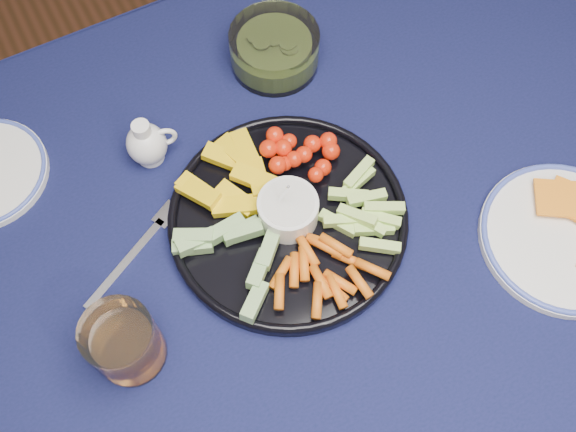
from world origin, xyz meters
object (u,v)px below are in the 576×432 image
dining_table (341,279)px  cheese_plate (565,236)px  creamer_pitcher (147,144)px  pickle_bowl (275,50)px  juice_tumbler (126,344)px  crudite_platter (287,217)px

dining_table → cheese_plate: (0.26, -0.12, 0.10)m
creamer_pitcher → pickle_bowl: 0.24m
cheese_plate → juice_tumbler: bearing=167.2°
pickle_bowl → juice_tumbler: size_ratio=1.35×
cheese_plate → pickle_bowl: bearing=114.0°
creamer_pitcher → pickle_bowl: (0.23, 0.07, -0.01)m
crudite_platter → juice_tumbler: crudite_platter is taller
crudite_platter → creamer_pitcher: crudite_platter is taller
dining_table → pickle_bowl: size_ratio=12.43×
pickle_bowl → cheese_plate: 0.49m
cheese_plate → juice_tumbler: juice_tumbler is taller
creamer_pitcher → cheese_plate: creamer_pitcher is taller
dining_table → cheese_plate: bearing=-23.6°
pickle_bowl → juice_tumbler: juice_tumbler is taller
creamer_pitcher → pickle_bowl: size_ratio=0.58×
pickle_bowl → juice_tumbler: 0.48m
crudite_platter → pickle_bowl: (0.11, 0.25, 0.01)m
dining_table → crudite_platter: 0.14m
creamer_pitcher → dining_table: bearing=-57.6°
cheese_plate → creamer_pitcher: bearing=138.7°
creamer_pitcher → pickle_bowl: bearing=16.1°
dining_table → crudite_platter: (-0.05, 0.08, 0.11)m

